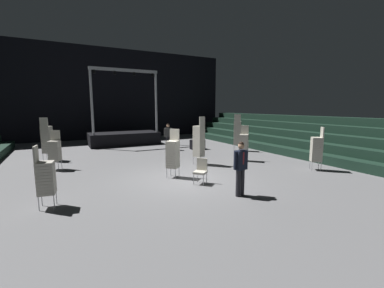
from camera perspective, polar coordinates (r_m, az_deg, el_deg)
name	(u,v)px	position (r m, az deg, el deg)	size (l,w,h in m)	color
ground_plane	(185,180)	(10.22, -1.68, -8.12)	(22.00, 30.00, 0.10)	slate
arena_end_wall	(111,94)	(24.23, -17.72, 10.70)	(22.00, 0.30, 8.00)	black
bleacher_bank_right	(315,136)	(16.71, 26.02, 1.59)	(3.75, 24.00, 2.25)	black
stage_riser	(124,137)	(20.04, -15.11, 1.62)	(5.07, 2.64, 5.51)	black
man_with_tie	(241,165)	(8.22, 10.94, -4.76)	(0.57, 0.28, 1.77)	black
chair_stack_front_left	(47,139)	(15.50, -29.89, 0.96)	(0.58, 0.58, 2.31)	#B2B5BA
chair_stack_front_right	(173,154)	(10.24, -4.34, -2.16)	(0.62, 0.62, 1.96)	#B2B5BA
chair_stack_mid_left	(55,150)	(13.06, -28.58, -1.25)	(0.57, 0.57, 1.79)	#B2B5BA
chair_stack_mid_right	(199,141)	(12.50, 1.57, 0.75)	(0.58, 0.58, 2.39)	#B2B5BA
chair_stack_mid_centre	(45,177)	(8.26, -30.18, -6.45)	(0.50, 0.50, 1.79)	#B2B5BA
chair_stack_rear_left	(244,143)	(13.63, 11.61, 0.15)	(0.62, 0.62, 1.88)	#B2B5BA
chair_stack_rear_right	(317,149)	(12.70, 26.31, -0.96)	(0.62, 0.62, 1.96)	#B2B5BA
chair_stack_rear_centre	(238,133)	(16.73, 10.23, 2.55)	(0.62, 0.62, 2.39)	#B2B5BA
crew_worker_near_stage	(168,135)	(16.86, -5.40, 2.01)	(0.57, 0.26, 1.75)	black
equipment_road_case	(197,145)	(17.14, 1.24, -0.12)	(0.90, 0.60, 0.64)	black
loose_chair_near_man	(201,169)	(9.50, 2.02, -5.76)	(0.62, 0.62, 0.95)	#B2B5BA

